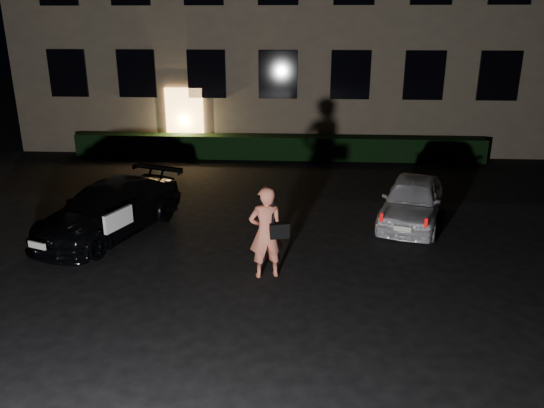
{
  "coord_description": "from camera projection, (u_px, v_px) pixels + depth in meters",
  "views": [
    {
      "loc": [
        1.1,
        -8.63,
        4.79
      ],
      "look_at": [
        0.39,
        2.0,
        1.13
      ],
      "focal_mm": 35.0,
      "sensor_mm": 36.0,
      "label": 1
    }
  ],
  "objects": [
    {
      "name": "ground",
      "position": [
        244.0,
        297.0,
        9.77
      ],
      "size": [
        80.0,
        80.0,
        0.0
      ],
      "primitive_type": "plane",
      "color": "black",
      "rests_on": "ground"
    },
    {
      "name": "hatch",
      "position": [
        412.0,
        200.0,
        13.21
      ],
      "size": [
        2.31,
        3.67,
        1.17
      ],
      "rotation": [
        0.0,
        0.0,
        -0.29
      ],
      "color": "silver",
      "rests_on": "ground"
    },
    {
      "name": "hedge",
      "position": [
        277.0,
        147.0,
        19.54
      ],
      "size": [
        15.0,
        0.7,
        0.85
      ],
      "primitive_type": "cube",
      "color": "black",
      "rests_on": "ground"
    },
    {
      "name": "man",
      "position": [
        267.0,
        232.0,
        10.28
      ],
      "size": [
        0.85,
        0.62,
        1.86
      ],
      "rotation": [
        0.0,
        0.0,
        3.43
      ],
      "color": "#DF755A",
      "rests_on": "ground"
    },
    {
      "name": "sedan",
      "position": [
        110.0,
        209.0,
        12.53
      ],
      "size": [
        3.07,
        4.54,
        1.22
      ],
      "rotation": [
        0.0,
        0.0,
        -0.36
      ],
      "color": "black",
      "rests_on": "ground"
    }
  ]
}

